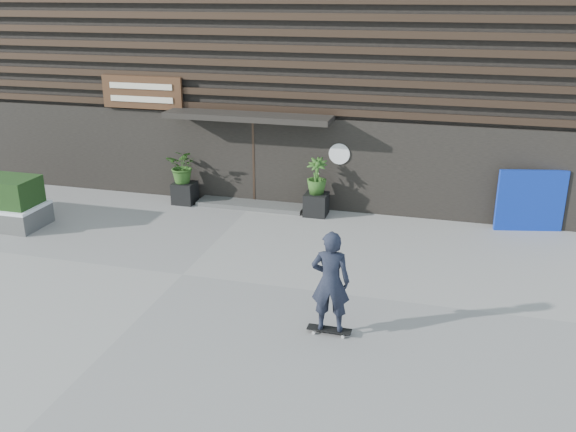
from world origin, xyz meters
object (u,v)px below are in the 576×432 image
(planter_pot_right, at_px, (316,204))
(skateboarder, at_px, (330,282))
(blue_tarp, at_px, (531,201))
(planter_pot_left, at_px, (185,193))

(planter_pot_right, xyz_separation_m, skateboarder, (1.60, -5.95, 0.70))
(skateboarder, bearing_deg, blue_tarp, 58.93)
(planter_pot_left, relative_size, skateboarder, 0.31)
(blue_tarp, bearing_deg, planter_pot_left, 169.11)
(blue_tarp, distance_m, skateboarder, 7.30)
(planter_pot_left, relative_size, planter_pot_right, 1.00)
(planter_pot_left, bearing_deg, skateboarder, -47.78)
(planter_pot_left, height_order, skateboarder, skateboarder)
(blue_tarp, bearing_deg, skateboarder, -133.84)
(planter_pot_left, xyz_separation_m, blue_tarp, (9.16, 0.30, 0.48))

